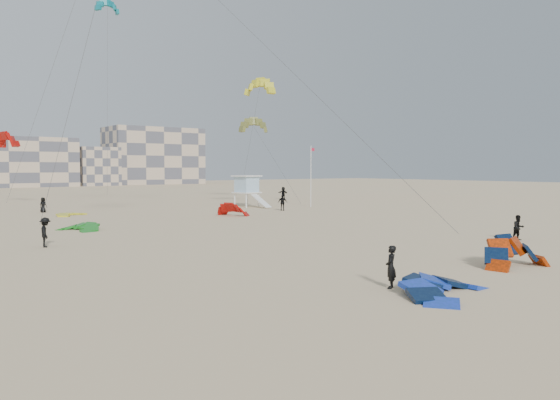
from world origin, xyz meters
TOP-DOWN VIEW (x-y plane):
  - ground at (0.00, 0.00)m, footprint 320.00×320.00m
  - kite_ground_blue at (0.85, -3.40)m, footprint 5.26×5.40m
  - kite_ground_orange at (8.05, -2.05)m, footprint 3.91×3.88m
  - kite_ground_green at (-3.60, 25.71)m, footprint 4.76×4.63m
  - kite_ground_red_far at (12.31, 29.44)m, footprint 4.44×4.41m
  - kite_ground_yellow at (-0.41, 38.93)m, footprint 4.28×4.32m
  - kitesurfer_main at (-0.02, -1.54)m, footprint 0.73×0.68m
  - kitesurfer_b at (17.27, 2.97)m, footprint 0.97×0.88m
  - kitesurfer_c at (-7.83, 18.05)m, footprint 0.86×1.24m
  - kitesurfer_d at (19.86, 31.36)m, footprint 1.03×1.01m
  - kitesurfer_e at (-1.51, 44.59)m, footprint 0.90×0.74m
  - kitesurfer_f at (32.80, 48.14)m, footprint 0.86×1.79m
  - kite_fly_olive at (22.16, 40.22)m, footprint 5.24×15.12m
  - kite_fly_yellow at (26.55, 45.27)m, footprint 5.72×10.98m
  - kite_fly_teal_b at (12.38, 63.10)m, footprint 4.73×8.11m
  - kite_fly_red at (-1.91, 59.83)m, footprint 8.05×4.73m
  - lifeguard_tower_near at (19.92, 38.45)m, footprint 3.05×5.36m
  - flagpole at (26.00, 33.84)m, footprint 0.59×0.09m
  - condo_mid at (10.00, 130.00)m, footprint 32.00×16.00m
  - condo_east at (50.00, 132.00)m, footprint 26.00×14.00m
  - condo_fill_right at (32.00, 128.00)m, footprint 10.00×10.00m

SIDE VIEW (x-z plane):
  - ground at x=0.00m, z-range 0.00..0.00m
  - kite_ground_blue at x=0.85m, z-range -1.02..1.02m
  - kite_ground_orange at x=8.05m, z-range -1.75..1.75m
  - kite_ground_green at x=-3.60m, z-range -0.96..0.96m
  - kite_ground_red_far at x=12.31m, z-range -1.72..1.72m
  - kite_ground_yellow at x=-0.41m, z-range -0.28..0.28m
  - kitesurfer_e at x=-1.51m, z-range 0.00..1.58m
  - kitesurfer_b at x=17.27m, z-range 0.00..1.62m
  - kitesurfer_main at x=-0.02m, z-range 0.00..1.67m
  - kitesurfer_d at x=19.86m, z-range 0.00..1.75m
  - kitesurfer_c at x=-7.83m, z-range 0.00..1.76m
  - kitesurfer_f at x=32.80m, z-range 0.00..1.86m
  - lifeguard_tower_near at x=19.92m, z-range -0.02..3.74m
  - flagpole at x=26.00m, z-range 0.20..7.47m
  - condo_fill_right at x=32.00m, z-range 0.00..10.00m
  - condo_mid at x=10.00m, z-range 0.00..12.00m
  - kite_fly_red at x=-1.91m, z-range 3.74..12.26m
  - condo_east at x=50.00m, z-range 0.00..16.00m
  - kite_fly_olive at x=22.16m, z-range 4.75..14.71m
  - kite_fly_yellow at x=26.55m, z-range 7.36..23.36m
  - kite_fly_teal_b at x=12.38m, z-range 13.76..41.66m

